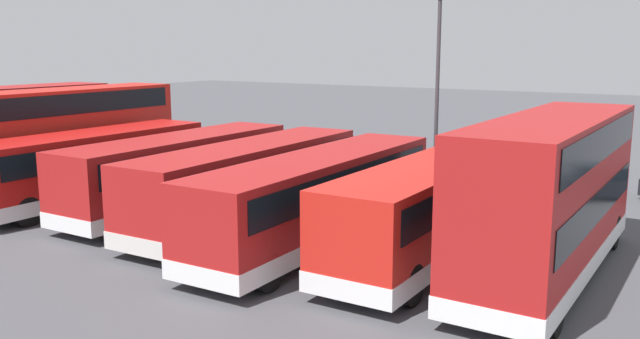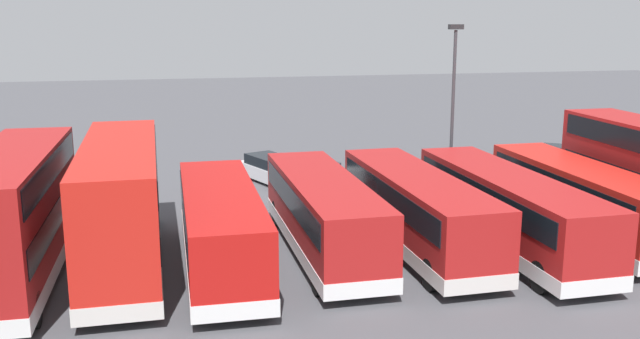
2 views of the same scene
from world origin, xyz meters
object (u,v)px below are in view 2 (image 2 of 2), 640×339
Objects in this scene: bus_single_deck_sixth at (221,227)px; car_small_green at (270,169)px; bus_single_deck_third at (507,208)px; lamp_post_tall at (453,99)px; bus_single_deck_second at (581,198)px; bus_double_decker_seventh at (122,202)px; car_hatchback_silver at (566,158)px; bus_single_deck_fourth at (416,208)px; bus_single_deck_fifth at (323,212)px; bus_double_decker_far_end at (16,214)px; waste_bin_yellow at (336,171)px.

bus_single_deck_sixth is 13.83m from car_small_green.
lamp_post_tall reaches higher than bus_single_deck_third.
bus_single_deck_second is at bearing -169.28° from bus_single_deck_third.
bus_single_deck_third reaches higher than car_small_green.
car_hatchback_silver is (-24.76, -11.28, -1.75)m from bus_double_decker_seventh.
bus_single_deck_fourth is 1.04× the size of bus_single_deck_fifth.
bus_single_deck_third is at bearing 172.71° from bus_single_deck_fifth.
bus_double_decker_seventh is at bearing -1.56° from bus_single_deck_fourth.
lamp_post_tall reaches higher than car_small_green.
bus_single_deck_third is at bearing 119.20° from car_small_green.
lamp_post_tall is at bearing -158.51° from bus_double_decker_far_end.
car_small_green is (7.38, -13.20, -0.92)m from bus_single_deck_third.
bus_single_deck_second is at bearing -177.05° from bus_single_deck_sixth.
bus_double_decker_far_end is at bearing -0.73° from bus_single_deck_third.
bus_double_decker_far_end is at bearing 13.01° from bus_double_decker_seventh.
bus_single_deck_fourth is 7.70m from bus_single_deck_sixth.
waste_bin_yellow is at bearing -49.01° from lamp_post_tall.
waste_bin_yellow is (-3.45, -11.99, -1.15)m from bus_single_deck_fifth.
waste_bin_yellow is at bearing -73.87° from bus_single_deck_third.
bus_single_deck_third is 1.05× the size of bus_single_deck_fourth.
bus_single_deck_fifth is at bearing 39.99° from lamp_post_tall.
bus_single_deck_third is 15.99m from car_hatchback_silver.
bus_double_decker_far_end is 16.86m from car_small_green.
bus_double_decker_far_end is (10.82, 0.69, 0.83)m from bus_single_deck_fifth.
bus_single_deck_second is at bearing 60.77° from car_hatchback_silver.
waste_bin_yellow is (-10.85, -11.89, -1.97)m from bus_double_decker_seventh.
bus_single_deck_fifth is 20.77m from car_hatchback_silver.
bus_double_decker_seventh is 12.27× the size of waste_bin_yellow.
bus_double_decker_far_end is (21.68, 0.47, 0.83)m from bus_single_deck_second.
waste_bin_yellow is at bearing 175.42° from car_small_green.
bus_double_decker_far_end is 2.19× the size of car_small_green.
bus_single_deck_sixth is (3.98, 0.99, -0.00)m from bus_single_deck_fifth.
bus_single_deck_third is 1.02× the size of bus_double_decker_seventh.
car_hatchback_silver is 17.57m from car_small_green.
bus_double_decker_seventh is (7.41, -0.10, 0.83)m from bus_single_deck_fifth.
bus_single_deck_fifth is (10.86, -0.22, -0.00)m from bus_single_deck_second.
bus_single_deck_sixth is at bearing 2.95° from bus_single_deck_second.
bus_double_decker_far_end reaches higher than bus_single_deck_sixth.
bus_double_decker_far_end reaches higher than car_hatchback_silver.
bus_single_deck_second and bus_single_deck_sixth have the same top height.
car_small_green is (11.06, -12.51, -0.92)m from bus_single_deck_second.
bus_single_deck_third is at bearing -179.65° from bus_single_deck_sixth.
waste_bin_yellow is (-7.42, -12.98, -1.15)m from bus_single_deck_sixth.
bus_double_decker_far_end reaches higher than waste_bin_yellow.
car_hatchback_silver is at bearing -129.58° from bus_single_deck_third.
bus_single_deck_fifth is (3.68, -0.20, -0.00)m from bus_single_deck_fourth.
bus_single_deck_second is 1.28× the size of lamp_post_tall.
bus_double_decker_seventh reaches higher than car_hatchback_silver.
bus_single_deck_second is at bearing 178.83° from bus_single_deck_fifth.
car_hatchback_silver is at bearing -119.23° from bus_single_deck_second.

